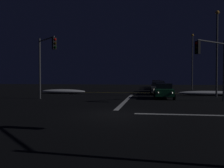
# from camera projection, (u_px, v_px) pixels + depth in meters

# --- Properties ---
(ground) EXTENTS (120.00, 120.00, 0.10)m
(ground) POSITION_uv_depth(u_px,v_px,m) (113.00, 114.00, 15.02)
(ground) COLOR black
(stop_line_north) EXTENTS (0.35, 14.55, 0.01)m
(stop_line_north) POSITION_uv_depth(u_px,v_px,m) (126.00, 100.00, 23.40)
(stop_line_north) COLOR white
(stop_line_north) RESTS_ON ground
(centre_line_ns) EXTENTS (22.00, 0.15, 0.01)m
(centre_line_ns) POSITION_uv_depth(u_px,v_px,m) (134.00, 93.00, 34.86)
(centre_line_ns) COLOR yellow
(centre_line_ns) RESTS_ON ground
(snow_bank_left_curb) EXTENTS (6.04, 1.50, 0.59)m
(snow_bank_left_curb) POSITION_uv_depth(u_px,v_px,m) (63.00, 91.00, 33.05)
(snow_bank_left_curb) COLOR white
(snow_bank_left_curb) RESTS_ON ground
(snow_bank_right_curb) EXTENTS (7.16, 1.50, 0.55)m
(snow_bank_right_curb) POSITION_uv_depth(u_px,v_px,m) (209.00, 93.00, 29.80)
(snow_bank_right_curb) COLOR white
(snow_bank_right_curb) RESTS_ON ground
(sedan_green) EXTENTS (2.02, 4.33, 1.57)m
(sedan_green) POSITION_uv_depth(u_px,v_px,m) (164.00, 91.00, 25.47)
(sedan_green) COLOR #14512D
(sedan_green) RESTS_ON ground
(sedan_gray) EXTENTS (2.02, 4.33, 1.57)m
(sedan_gray) POSITION_uv_depth(u_px,v_px,m) (158.00, 88.00, 31.48)
(sedan_gray) COLOR slate
(sedan_gray) RESTS_ON ground
(sedan_white) EXTENTS (2.02, 4.33, 1.57)m
(sedan_white) POSITION_uv_depth(u_px,v_px,m) (158.00, 87.00, 37.23)
(sedan_white) COLOR silver
(sedan_white) RESTS_ON ground
(sedan_silver) EXTENTS (2.02, 4.33, 1.57)m
(sedan_silver) POSITION_uv_depth(u_px,v_px,m) (159.00, 85.00, 43.58)
(sedan_silver) COLOR #B7B7BC
(sedan_silver) RESTS_ON ground
(sedan_red) EXTENTS (2.02, 4.33, 1.57)m
(sedan_red) POSITION_uv_depth(u_px,v_px,m) (158.00, 84.00, 49.01)
(sedan_red) COLOR maroon
(sedan_red) RESTS_ON ground
(sedan_orange) EXTENTS (2.02, 4.33, 1.57)m
(sedan_orange) POSITION_uv_depth(u_px,v_px,m) (156.00, 84.00, 55.07)
(sedan_orange) COLOR #C66014
(sedan_orange) RESTS_ON ground
(traffic_signal_nw) EXTENTS (2.95, 2.95, 6.14)m
(traffic_signal_nw) POSITION_uv_depth(u_px,v_px,m) (46.00, 56.00, 23.74)
(traffic_signal_nw) COLOR #4C4C51
(traffic_signal_nw) RESTS_ON ground
(traffic_signal_ne) EXTENTS (3.17, 3.17, 5.53)m
(traffic_signal_ne) POSITION_uv_depth(u_px,v_px,m) (213.00, 58.00, 21.26)
(traffic_signal_ne) COLOR #4C4C51
(traffic_signal_ne) RESTS_ON ground
(streetlamp_right_near) EXTENTS (0.44, 0.44, 9.60)m
(streetlamp_right_near) POSITION_uv_depth(u_px,v_px,m) (217.00, 48.00, 27.33)
(streetlamp_right_near) COLOR #424247
(streetlamp_right_near) RESTS_ON ground
(streetlamp_right_far) EXTENTS (0.44, 0.44, 9.80)m
(streetlamp_right_far) POSITION_uv_depth(u_px,v_px,m) (192.00, 58.00, 43.13)
(streetlamp_right_far) COLOR #424247
(streetlamp_right_far) RESTS_ON ground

